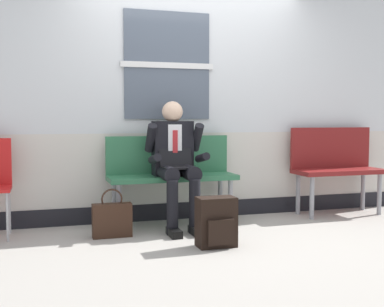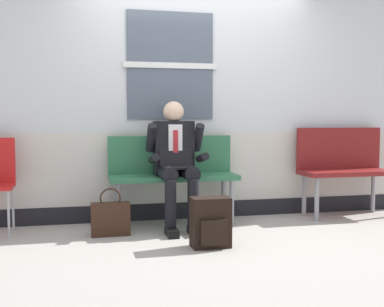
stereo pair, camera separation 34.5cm
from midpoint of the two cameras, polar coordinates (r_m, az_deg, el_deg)
ground_plane at (r=4.91m, az=-0.05°, el=-8.82°), size 18.00×18.00×0.00m
station_wall at (r=5.41m, az=-2.13°, el=7.72°), size 5.36×0.17×2.90m
bench_with_person at (r=5.09m, az=-4.40°, el=-2.00°), size 1.31×0.42×0.91m
bench_empty at (r=5.85m, az=14.66°, el=-1.13°), size 1.03×0.42×0.99m
person_seated at (r=4.89m, az=-3.90°, el=-0.75°), size 0.57×0.70×1.27m
backpack at (r=4.23m, az=0.51°, el=-8.01°), size 0.33×0.23×0.43m
handbag at (r=4.66m, az=-11.35°, el=-7.51°), size 0.36×0.12×0.45m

